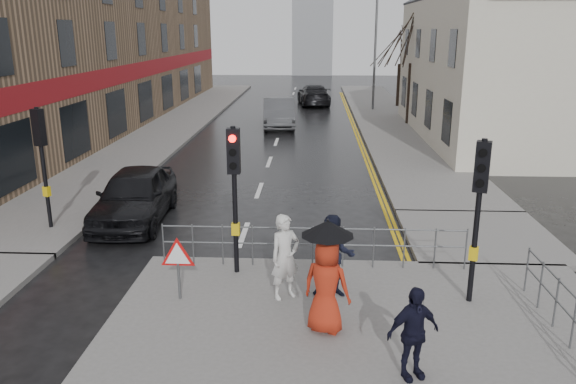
# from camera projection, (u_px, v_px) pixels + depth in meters

# --- Properties ---
(ground) EXTENTS (120.00, 120.00, 0.00)m
(ground) POSITION_uv_depth(u_px,v_px,m) (227.00, 281.00, 12.85)
(ground) COLOR black
(ground) RESTS_ON ground
(near_pavement) EXTENTS (10.00, 9.00, 0.14)m
(near_pavement) POSITION_uv_depth(u_px,v_px,m) (374.00, 371.00, 9.34)
(near_pavement) COLOR #605E5B
(near_pavement) RESTS_ON ground
(left_pavement) EXTENTS (4.00, 44.00, 0.14)m
(left_pavement) POSITION_uv_depth(u_px,v_px,m) (180.00, 120.00, 35.20)
(left_pavement) COLOR #605E5B
(left_pavement) RESTS_ON ground
(right_pavement) EXTENTS (4.00, 40.00, 0.14)m
(right_pavement) POSITION_uv_depth(u_px,v_px,m) (385.00, 117.00, 36.51)
(right_pavement) COLOR #605E5B
(right_pavement) RESTS_ON ground
(pavement_bridge_right) EXTENTS (4.00, 4.20, 0.14)m
(pavement_bridge_right) POSITION_uv_depth(u_px,v_px,m) (479.00, 236.00, 15.41)
(pavement_bridge_right) COLOR #605E5B
(pavement_bridge_right) RESTS_ON ground
(building_left_terrace) EXTENTS (8.00, 42.00, 10.00)m
(building_left_terrace) POSITION_uv_depth(u_px,v_px,m) (80.00, 39.00, 33.12)
(building_left_terrace) COLOR #8D6E51
(building_left_terrace) RESTS_ON ground
(building_right_cream) EXTENTS (9.00, 16.40, 10.10)m
(building_right_cream) POSITION_uv_depth(u_px,v_px,m) (515.00, 45.00, 28.23)
(building_right_cream) COLOR beige
(building_right_cream) RESTS_ON ground
(church_tower) EXTENTS (5.00, 5.00, 18.00)m
(church_tower) POSITION_uv_depth(u_px,v_px,m) (313.00, 0.00, 69.74)
(church_tower) COLOR gray
(church_tower) RESTS_ON ground
(traffic_signal_near_left) EXTENTS (0.28, 0.27, 3.40)m
(traffic_signal_near_left) POSITION_uv_depth(u_px,v_px,m) (234.00, 175.00, 12.35)
(traffic_signal_near_left) COLOR black
(traffic_signal_near_left) RESTS_ON near_pavement
(traffic_signal_near_right) EXTENTS (0.34, 0.33, 3.40)m
(traffic_signal_near_right) POSITION_uv_depth(u_px,v_px,m) (479.00, 193.00, 10.96)
(traffic_signal_near_right) COLOR black
(traffic_signal_near_right) RESTS_ON near_pavement
(traffic_signal_far_left) EXTENTS (0.34, 0.33, 3.40)m
(traffic_signal_far_left) POSITION_uv_depth(u_px,v_px,m) (41.00, 147.00, 15.30)
(traffic_signal_far_left) COLOR black
(traffic_signal_far_left) RESTS_ON left_pavement
(guard_railing_front) EXTENTS (7.14, 0.04, 1.00)m
(guard_railing_front) POSITION_uv_depth(u_px,v_px,m) (313.00, 238.00, 13.10)
(guard_railing_front) COLOR #595B5E
(guard_railing_front) RESTS_ON near_pavement
(guard_railing_side) EXTENTS (0.04, 4.54, 1.00)m
(guard_railing_side) POSITION_uv_depth(u_px,v_px,m) (575.00, 312.00, 9.68)
(guard_railing_side) COLOR #595B5E
(guard_railing_side) RESTS_ON near_pavement
(warning_sign) EXTENTS (0.80, 0.07, 1.35)m
(warning_sign) POSITION_uv_depth(u_px,v_px,m) (178.00, 258.00, 11.44)
(warning_sign) COLOR #595B5E
(warning_sign) RESTS_ON near_pavement
(street_lamp) EXTENTS (1.83, 0.25, 8.00)m
(street_lamp) POSITION_uv_depth(u_px,v_px,m) (373.00, 42.00, 38.13)
(street_lamp) COLOR #595B5E
(street_lamp) RESTS_ON right_pavement
(tree_near) EXTENTS (2.40, 2.40, 6.58)m
(tree_near) POSITION_uv_depth(u_px,v_px,m) (413.00, 37.00, 32.17)
(tree_near) COLOR black
(tree_near) RESTS_ON right_pavement
(tree_far) EXTENTS (2.40, 2.40, 5.64)m
(tree_far) POSITION_uv_depth(u_px,v_px,m) (401.00, 46.00, 40.02)
(tree_far) COLOR black
(tree_far) RESTS_ON right_pavement
(pedestrian_a) EXTENTS (0.79, 0.73, 1.81)m
(pedestrian_a) POSITION_uv_depth(u_px,v_px,m) (285.00, 257.00, 11.52)
(pedestrian_a) COLOR silver
(pedestrian_a) RESTS_ON near_pavement
(pedestrian_b) EXTENTS (0.87, 0.68, 1.77)m
(pedestrian_b) POSITION_uv_depth(u_px,v_px,m) (334.00, 256.00, 11.58)
(pedestrian_b) COLOR black
(pedestrian_b) RESTS_ON near_pavement
(pedestrian_with_umbrella) EXTENTS (1.04, 0.96, 2.16)m
(pedestrian_with_umbrella) POSITION_uv_depth(u_px,v_px,m) (327.00, 273.00, 10.15)
(pedestrian_with_umbrella) COLOR #A82713
(pedestrian_with_umbrella) RESTS_ON near_pavement
(pedestrian_d) EXTENTS (0.99, 0.70, 1.57)m
(pedestrian_d) POSITION_uv_depth(u_px,v_px,m) (413.00, 333.00, 8.86)
(pedestrian_d) COLOR black
(pedestrian_d) RESTS_ON near_pavement
(car_parked) EXTENTS (2.11, 4.78, 1.60)m
(car_parked) POSITION_uv_depth(u_px,v_px,m) (135.00, 196.00, 16.62)
(car_parked) COLOR black
(car_parked) RESTS_ON ground
(car_mid) EXTENTS (2.18, 5.18, 1.66)m
(car_mid) POSITION_uv_depth(u_px,v_px,m) (279.00, 113.00, 32.80)
(car_mid) COLOR #414245
(car_mid) RESTS_ON ground
(car_far) EXTENTS (2.74, 5.53, 1.55)m
(car_far) POSITION_uv_depth(u_px,v_px,m) (314.00, 95.00, 42.38)
(car_far) COLOR black
(car_far) RESTS_ON ground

